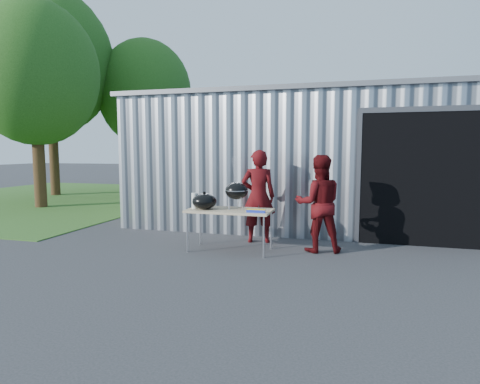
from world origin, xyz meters
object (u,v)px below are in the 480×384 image
(folding_table, at_px, (230,212))
(person_cook, at_px, (258,196))
(person_bystander, at_px, (319,204))
(kettle_grill, at_px, (236,186))

(folding_table, distance_m, person_cook, 0.89)
(person_cook, relative_size, person_bystander, 1.05)
(folding_table, xyz_separation_m, kettle_grill, (0.11, 0.04, 0.46))
(kettle_grill, distance_m, person_cook, 0.84)
(person_bystander, bearing_deg, folding_table, 0.43)
(kettle_grill, relative_size, person_cook, 0.51)
(folding_table, xyz_separation_m, person_bystander, (1.53, 0.38, 0.15))
(person_cook, xyz_separation_m, person_bystander, (1.20, -0.42, -0.04))
(kettle_grill, distance_m, person_bystander, 1.49)
(kettle_grill, xyz_separation_m, person_bystander, (1.42, 0.34, -0.31))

